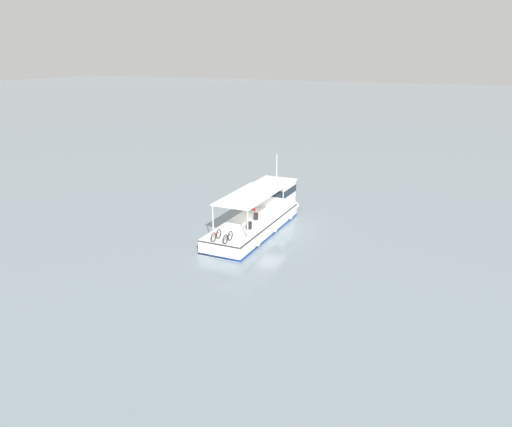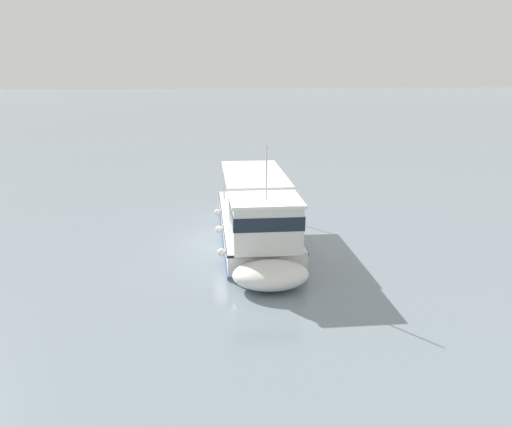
{
  "view_description": "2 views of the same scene",
  "coord_description": "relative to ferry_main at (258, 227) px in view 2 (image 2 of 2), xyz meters",
  "views": [
    {
      "loc": [
        32.45,
        14.07,
        13.25
      ],
      "look_at": [
        0.2,
        -0.82,
        1.4
      ],
      "focal_mm": 34.04,
      "sensor_mm": 36.0,
      "label": 1
    },
    {
      "loc": [
        -23.37,
        1.54,
        8.14
      ],
      "look_at": [
        0.2,
        -0.82,
        1.4
      ],
      "focal_mm": 35.87,
      "sensor_mm": 36.0,
      "label": 2
    }
  ],
  "objects": [
    {
      "name": "ground_plane",
      "position": [
        0.81,
        0.82,
        -1.02
      ],
      "size": [
        400.0,
        400.0,
        0.0
      ],
      "primitive_type": "plane",
      "color": "gray"
    },
    {
      "name": "ferry_main",
      "position": [
        0.0,
        0.0,
        0.0
      ],
      "size": [
        12.88,
        3.6,
        5.32
      ],
      "color": "white",
      "rests_on": "ground"
    }
  ]
}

